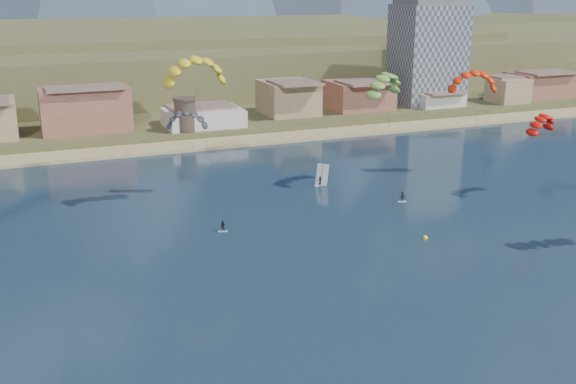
{
  "coord_description": "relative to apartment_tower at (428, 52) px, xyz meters",
  "views": [
    {
      "loc": [
        -33.36,
        -50.97,
        37.66
      ],
      "look_at": [
        0.0,
        32.0,
        10.0
      ],
      "focal_mm": 41.96,
      "sensor_mm": 36.0,
      "label": 1
    }
  ],
  "objects": [
    {
      "name": "kitesurfer_yellow",
      "position": [
        -90.8,
        -69.08,
        6.79
      ],
      "size": [
        11.86,
        16.16,
        28.27
      ],
      "color": "silver",
      "rests_on": "ground"
    },
    {
      "name": "distant_kite_red",
      "position": [
        -31.7,
        -85.48,
        -3.53
      ],
      "size": [
        8.55,
        7.03,
        17.13
      ],
      "color": "#262626",
      "rests_on": "ground"
    },
    {
      "name": "watchtower",
      "position": [
        -80.0,
        -14.0,
        -11.45
      ],
      "size": [
        5.82,
        5.82,
        8.6
      ],
      "color": "#47382D",
      "rests_on": "ground"
    },
    {
      "name": "distant_kite_orange",
      "position": [
        -34.23,
        -68.41,
        2.18
      ],
      "size": [
        11.01,
        7.55,
        23.05
      ],
      "color": "#262626",
      "rests_on": "ground"
    },
    {
      "name": "kitesurfer_green",
      "position": [
        -55.05,
        -69.56,
        2.57
      ],
      "size": [
        10.63,
        14.74,
        23.24
      ],
      "color": "silver",
      "rests_on": "ground"
    },
    {
      "name": "distant_kite_dark",
      "position": [
        -90.65,
        -61.05,
        -2.95
      ],
      "size": [
        8.38,
        6.74,
        17.62
      ],
      "color": "#262626",
      "rests_on": "ground"
    },
    {
      "name": "ground",
      "position": [
        -85.0,
        -128.0,
        -17.82
      ],
      "size": [
        2400.0,
        2400.0,
        0.0
      ],
      "primitive_type": "plane",
      "color": "black",
      "rests_on": "ground"
    },
    {
      "name": "apartment_tower",
      "position": [
        0.0,
        0.0,
        0.0
      ],
      "size": [
        20.0,
        16.0,
        32.0
      ],
      "color": "gray",
      "rests_on": "ground"
    },
    {
      "name": "windsurfer",
      "position": [
        -65.26,
        -64.22,
        -16.48
      ],
      "size": [
        2.37,
        2.57,
        4.22
      ],
      "color": "silver",
      "rests_on": "ground"
    },
    {
      "name": "buoy",
      "position": [
        -62.3,
        -96.59,
        -17.69
      ],
      "size": [
        0.76,
        0.76,
        0.76
      ],
      "color": "yellow",
      "rests_on": "ground"
    },
    {
      "name": "land",
      "position": [
        -85.0,
        432.0,
        -17.82
      ],
      "size": [
        2200.0,
        900.0,
        4.0
      ],
      "color": "brown",
      "rests_on": "ground"
    },
    {
      "name": "beach",
      "position": [
        -85.0,
        -22.0,
        -17.57
      ],
      "size": [
        2200.0,
        12.0,
        0.9
      ],
      "color": "tan",
      "rests_on": "ground"
    },
    {
      "name": "foothills",
      "position": [
        -62.61,
        104.47,
        -8.74
      ],
      "size": [
        940.0,
        210.0,
        18.0
      ],
      "color": "brown",
      "rests_on": "ground"
    }
  ]
}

